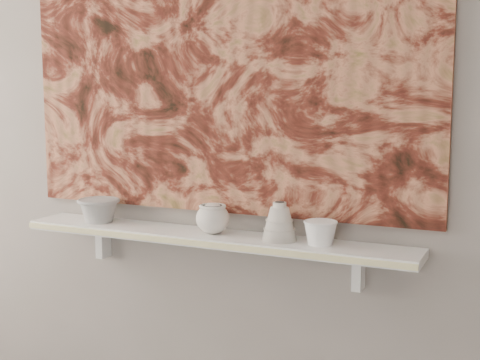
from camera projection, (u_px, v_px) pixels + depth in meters
The scene contains 11 objects.
wall_back at pixel (223, 107), 2.27m from camera, with size 3.60×3.60×0.00m, color gray.
shelf at pixel (211, 238), 2.24m from camera, with size 1.40×0.18×0.03m, color white.
shelf_stripe at pixel (198, 244), 2.16m from camera, with size 1.40×0.01×0.02m, color beige.
bracket_left at pixel (103, 241), 2.52m from camera, with size 0.03×0.06×0.12m, color white.
bracket_right at pixel (359, 271), 2.11m from camera, with size 0.03×0.06×0.12m, color white.
painting at pixel (221, 50), 2.23m from camera, with size 1.50×0.03×1.10m, color #5B2117.
house_motif at pixel (349, 147), 2.08m from camera, with size 0.09×0.00×0.08m, color black.
bowl_grey at pixel (99, 210), 2.42m from camera, with size 0.15×0.15×0.09m, color gray, non-canonical shape.
cup_cream at pixel (213, 219), 2.23m from camera, with size 0.11×0.11×0.10m, color silver, non-canonical shape.
bell_vessel at pixel (279, 221), 2.13m from camera, with size 0.11×0.11×0.12m, color beige, non-canonical shape.
bowl_white at pixel (320, 232), 2.08m from camera, with size 0.11×0.11×0.08m, color white, non-canonical shape.
Camera 1 is at (1.00, -0.45, 1.42)m, focal length 50.00 mm.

